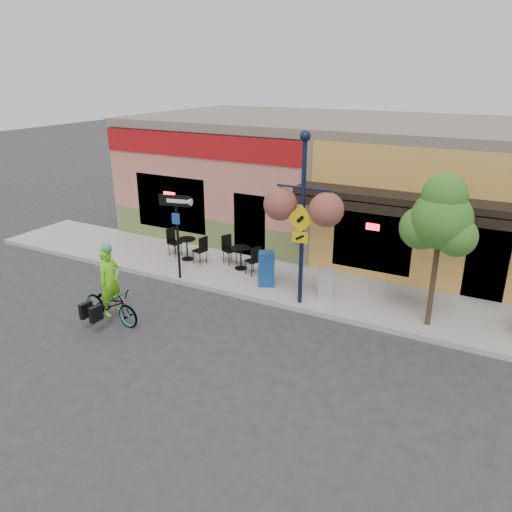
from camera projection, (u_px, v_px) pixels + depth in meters
The scene contains 13 objects.
ground at pixel (287, 319), 13.17m from camera, with size 90.00×90.00×0.00m, color #2D2D30.
sidewalk at pixel (315, 289), 14.79m from camera, with size 24.00×3.00×0.15m, color #9E9B93.
curb at pixel (295, 308), 13.60m from camera, with size 24.00×0.12×0.15m, color #A8A59E.
building at pixel (373, 182), 18.57m from camera, with size 18.20×8.20×4.50m, color #C47061, non-canonical shape.
bicycle at pixel (111, 305), 12.89m from camera, with size 0.64×1.83×0.96m, color maroon.
cyclist_rider at pixel (111, 290), 12.72m from camera, with size 0.65×0.43×1.78m, color #6EE017.
lamp_post at pixel (302, 221), 12.96m from camera, with size 1.48×0.59×4.65m, color #111B37, non-canonical shape.
one_way_sign at pixel (178, 237), 14.94m from camera, with size 1.00×0.22×2.62m, color black, non-canonical shape.
cafe_set_left at pixel (187, 246), 16.71m from camera, with size 1.60×0.80×0.96m, color black, non-canonical shape.
cafe_set_right at pixel (241, 255), 15.92m from camera, with size 1.61×0.80×0.96m, color black, non-canonical shape.
newspaper_box_blue at pixel (267, 269), 14.70m from camera, with size 0.47×0.42×1.04m, color navy, non-canonical shape.
newspaper_box_grey at pixel (325, 283), 13.95m from camera, with size 0.40×0.36×0.85m, color #A1A1A1, non-canonical shape.
street_tree at pixel (437, 252), 11.91m from camera, with size 1.52×1.52×3.89m, color #3D7A26, non-canonical shape.
Camera 1 is at (4.83, -10.74, 6.18)m, focal length 35.00 mm.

